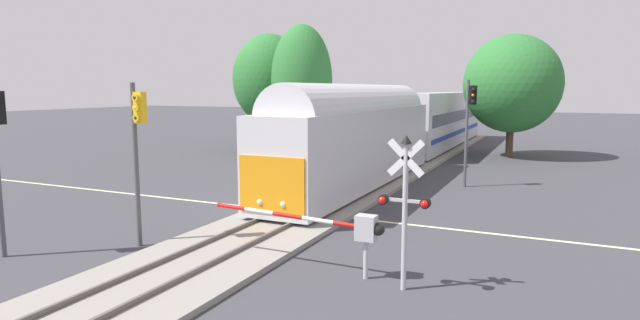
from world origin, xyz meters
TOP-DOWN VIEW (x-y plane):
  - ground_plane at (0.00, 0.00)m, footprint 220.00×220.00m
  - road_centre_stripe at (0.00, 0.00)m, footprint 44.00×0.20m
  - railway_track at (0.00, 0.00)m, footprint 4.40×80.00m
  - commuter_train at (0.00, 16.82)m, footprint 3.04×42.43m
  - crossing_gate_near at (4.39, -6.21)m, footprint 5.49×0.40m
  - crossing_signal_mast at (6.13, -6.59)m, footprint 1.36×0.44m
  - traffic_signal_far_side at (5.26, 8.98)m, footprint 0.53×0.38m
  - traffic_signal_median at (-2.84, -6.53)m, footprint 0.53×0.38m
  - elm_centre_background at (6.16, 22.98)m, footprint 7.26×7.26m
  - oak_behind_train at (-9.22, 18.04)m, footprint 4.85×4.85m
  - pine_left_background at (-13.69, 20.61)m, footprint 6.37×6.37m

SIDE VIEW (x-z plane):
  - ground_plane at x=0.00m, z-range 0.00..0.00m
  - road_centre_stripe at x=0.00m, z-range 0.00..0.01m
  - railway_track at x=0.00m, z-range -0.06..0.26m
  - crossing_gate_near at x=4.39m, z-range 0.51..2.31m
  - crossing_signal_mast at x=6.13m, z-range 0.45..4.52m
  - commuter_train at x=0.00m, z-range 0.20..5.36m
  - traffic_signal_median at x=-2.84m, z-range 0.93..6.36m
  - traffic_signal_far_side at x=5.26m, z-range 0.97..6.68m
  - elm_centre_background at x=6.16m, z-range 0.95..10.30m
  - oak_behind_train at x=-9.22m, z-range 0.72..11.03m
  - pine_left_background at x=-13.69m, z-range 1.07..11.07m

